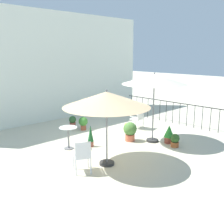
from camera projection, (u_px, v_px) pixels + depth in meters
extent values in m
plane|color=beige|center=(123.00, 139.00, 10.32)|extent=(60.00, 60.00, 0.00)
cube|color=silver|center=(55.00, 67.00, 12.97)|extent=(10.92, 0.30, 5.16)
cube|color=black|center=(173.00, 102.00, 12.39)|extent=(0.03, 5.53, 0.03)
cylinder|color=black|center=(219.00, 121.00, 10.95)|extent=(0.02, 0.02, 1.00)
cylinder|color=black|center=(210.00, 120.00, 11.20)|extent=(0.02, 0.02, 1.00)
cylinder|color=black|center=(202.00, 118.00, 11.46)|extent=(0.02, 0.02, 1.00)
cylinder|color=black|center=(194.00, 117.00, 11.72)|extent=(0.02, 0.02, 1.00)
cylinder|color=black|center=(187.00, 115.00, 11.98)|extent=(0.02, 0.02, 1.00)
cylinder|color=black|center=(180.00, 114.00, 12.24)|extent=(0.02, 0.02, 1.00)
cylinder|color=black|center=(173.00, 113.00, 12.50)|extent=(0.02, 0.02, 1.00)
cylinder|color=black|center=(166.00, 112.00, 12.76)|extent=(0.02, 0.02, 1.00)
cylinder|color=black|center=(160.00, 110.00, 13.02)|extent=(0.02, 0.02, 1.00)
cylinder|color=black|center=(154.00, 109.00, 13.28)|extent=(0.02, 0.02, 1.00)
cylinder|color=black|center=(148.00, 108.00, 13.54)|extent=(0.02, 0.02, 1.00)
cylinder|color=black|center=(142.00, 107.00, 13.80)|extent=(0.02, 0.02, 1.00)
cylinder|color=black|center=(137.00, 106.00, 14.06)|extent=(0.02, 0.02, 1.00)
cylinder|color=black|center=(132.00, 105.00, 14.32)|extent=(0.02, 0.02, 1.00)
cylinder|color=#2D2D2D|center=(152.00, 140.00, 10.00)|extent=(0.44, 0.44, 0.08)
cylinder|color=slate|center=(153.00, 109.00, 9.74)|extent=(0.04, 0.04, 2.49)
cone|color=beige|center=(154.00, 79.00, 9.51)|extent=(2.32, 2.32, 0.35)
sphere|color=slate|center=(155.00, 73.00, 9.47)|extent=(0.06, 0.06, 0.06)
cylinder|color=#2D2D2D|center=(107.00, 163.00, 7.93)|extent=(0.44, 0.44, 0.08)
cylinder|color=slate|center=(107.00, 129.00, 7.71)|extent=(0.04, 0.04, 2.17)
cone|color=#E8BF8A|center=(107.00, 99.00, 7.52)|extent=(2.49, 2.49, 0.44)
sphere|color=slate|center=(107.00, 90.00, 7.47)|extent=(0.06, 0.06, 0.06)
cylinder|color=silver|center=(68.00, 128.00, 9.09)|extent=(0.61, 0.61, 0.02)
cylinder|color=slate|center=(68.00, 138.00, 9.17)|extent=(0.06, 0.06, 0.74)
cylinder|color=slate|center=(69.00, 148.00, 9.25)|extent=(0.33, 0.33, 0.03)
cube|color=silver|center=(82.00, 156.00, 7.38)|extent=(0.62, 0.63, 0.04)
cube|color=silver|center=(83.00, 150.00, 7.12)|extent=(0.39, 0.24, 0.44)
cube|color=silver|center=(89.00, 151.00, 7.41)|extent=(0.24, 0.40, 0.03)
cube|color=silver|center=(74.00, 152.00, 7.30)|extent=(0.24, 0.40, 0.03)
cylinder|color=silver|center=(88.00, 160.00, 7.69)|extent=(0.04, 0.04, 0.44)
cylinder|color=silver|center=(74.00, 162.00, 7.59)|extent=(0.04, 0.04, 0.44)
cylinder|color=silver|center=(91.00, 166.00, 7.27)|extent=(0.04, 0.04, 0.44)
cylinder|color=silver|center=(76.00, 168.00, 7.17)|extent=(0.04, 0.04, 0.44)
cube|color=white|center=(137.00, 119.00, 11.68)|extent=(0.56, 0.52, 0.04)
cube|color=white|center=(141.00, 113.00, 11.50)|extent=(0.47, 0.12, 0.50)
cube|color=white|center=(139.00, 115.00, 11.83)|extent=(0.11, 0.39, 0.03)
cube|color=white|center=(134.00, 117.00, 11.47)|extent=(0.11, 0.39, 0.03)
cylinder|color=white|center=(135.00, 122.00, 12.02)|extent=(0.04, 0.04, 0.41)
cylinder|color=white|center=(130.00, 124.00, 11.66)|extent=(0.04, 0.04, 0.41)
cylinder|color=white|center=(143.00, 123.00, 11.79)|extent=(0.04, 0.04, 0.41)
cylinder|color=white|center=(138.00, 125.00, 11.43)|extent=(0.04, 0.04, 0.41)
cylinder|color=#9C4C3C|center=(73.00, 126.00, 11.67)|extent=(0.26, 0.26, 0.28)
cylinder|color=#382819|center=(73.00, 123.00, 11.64)|extent=(0.23, 0.23, 0.02)
sphere|color=#2C532B|center=(73.00, 120.00, 11.61)|extent=(0.31, 0.31, 0.31)
cylinder|color=#9B4F37|center=(83.00, 128.00, 11.47)|extent=(0.24, 0.24, 0.21)
cylinder|color=#382819|center=(83.00, 125.00, 11.45)|extent=(0.21, 0.21, 0.02)
sphere|color=#3C7F2E|center=(83.00, 121.00, 11.41)|extent=(0.39, 0.39, 0.39)
sphere|color=gold|center=(83.00, 121.00, 11.29)|extent=(0.09, 0.09, 0.09)
sphere|color=gold|center=(82.00, 120.00, 11.50)|extent=(0.07, 0.07, 0.07)
sphere|color=gold|center=(80.00, 119.00, 11.40)|extent=(0.08, 0.08, 0.08)
cylinder|color=#CA6246|center=(130.00, 138.00, 10.05)|extent=(0.36, 0.36, 0.25)
cylinder|color=#382819|center=(130.00, 135.00, 10.03)|extent=(0.31, 0.31, 0.02)
sphere|color=#497736|center=(130.00, 129.00, 9.98)|extent=(0.50, 0.50, 0.50)
sphere|color=gold|center=(126.00, 125.00, 10.11)|extent=(0.13, 0.13, 0.13)
sphere|color=gold|center=(134.00, 130.00, 10.05)|extent=(0.09, 0.09, 0.09)
sphere|color=gold|center=(133.00, 125.00, 10.04)|extent=(0.10, 0.10, 0.10)
sphere|color=gold|center=(126.00, 129.00, 9.99)|extent=(0.11, 0.11, 0.11)
cylinder|color=#A0542A|center=(175.00, 144.00, 9.41)|extent=(0.28, 0.28, 0.18)
cylinder|color=#382819|center=(175.00, 142.00, 9.39)|extent=(0.25, 0.25, 0.02)
sphere|color=#2D5321|center=(175.00, 138.00, 9.36)|extent=(0.31, 0.31, 0.31)
cylinder|color=brown|center=(91.00, 144.00, 9.46)|extent=(0.21, 0.21, 0.19)
cylinder|color=#382819|center=(91.00, 142.00, 9.44)|extent=(0.18, 0.18, 0.02)
cone|color=#1C5729|center=(91.00, 133.00, 9.38)|extent=(0.21, 0.21, 0.57)
cylinder|color=brown|center=(169.00, 140.00, 9.83)|extent=(0.33, 0.33, 0.23)
cylinder|color=#382819|center=(169.00, 137.00, 9.81)|extent=(0.29, 0.29, 0.02)
cone|color=#2F8E32|center=(169.00, 131.00, 9.76)|extent=(0.37, 0.37, 0.44)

